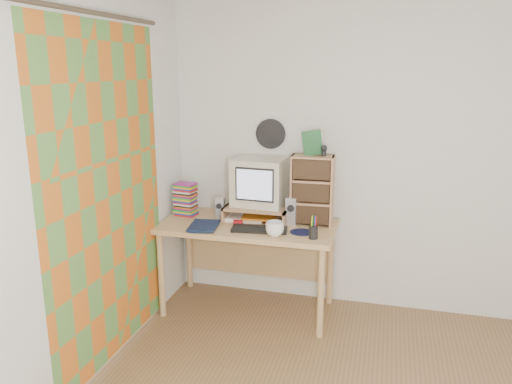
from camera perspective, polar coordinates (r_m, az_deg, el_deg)
The scene contains 20 objects.
back_wall at distance 4.10m, azimuth 14.49°, elevation 3.55°, with size 3.50×3.50×0.00m, color white.
left_wall at distance 2.98m, azimuth -22.03°, elevation -0.94°, with size 3.50×3.50×0.00m, color white.
curtain at distance 3.37m, azimuth -16.49°, elevation -0.59°, with size 2.20×2.20×0.00m, color #C5611B.
wall_disc at distance 4.17m, azimuth 1.68°, elevation 6.66°, with size 0.25×0.25×0.02m, color black.
desk at distance 4.11m, azimuth -0.70°, elevation -5.14°, with size 1.40×0.70×0.75m.
monitor_riser at distance 4.06m, azimuth 0.12°, elevation -1.99°, with size 0.52×0.30×0.12m.
crt_monitor at distance 4.05m, azimuth 0.40°, elevation 1.16°, with size 0.40×0.40×0.38m, color beige.
speaker_left at distance 4.12m, azimuth -4.09°, elevation -1.84°, with size 0.07×0.07×0.18m, color #B0AFB4.
speaker_right at distance 3.96m, azimuth 4.10°, elevation -2.16°, with size 0.08×0.08×0.22m, color #B0AFB4.
keyboard at distance 3.83m, azimuth 0.40°, elevation -4.27°, with size 0.42×0.14×0.03m, color black.
dvd_stack at distance 4.24m, azimuth -8.06°, elevation -1.06°, with size 0.17×0.12×0.24m, color brown, non-canonical shape.
cd_rack at distance 3.95m, azimuth 6.41°, elevation 0.21°, with size 0.33×0.18×0.55m, color tan.
mug at distance 3.71m, azimuth 2.15°, elevation -4.24°, with size 0.14×0.14×0.11m, color white.
diary at distance 3.95m, azimuth -7.52°, elevation -3.62°, with size 0.26×0.20×0.05m, color #101C3D.
mousepad at distance 3.81m, azimuth 5.24°, elevation -4.60°, with size 0.18×0.18×0.00m, color black.
pen_cup at distance 3.67m, azimuth 6.58°, elevation -4.32°, with size 0.07×0.07×0.13m, color black, non-canonical shape.
papers at distance 4.11m, azimuth -0.60°, elevation -2.86°, with size 0.31×0.23×0.04m, color white, non-canonical shape.
red_box at distance 3.97m, azimuth -2.07°, elevation -3.53°, with size 0.07×0.04×0.04m, color red.
game_box at distance 3.90m, azimuth 6.46°, elevation 5.59°, with size 0.15×0.03×0.19m, color #165025.
webcam at distance 3.88m, azimuth 7.76°, elevation 4.71°, with size 0.05×0.05×0.09m, color black, non-canonical shape.
Camera 1 is at (0.02, -2.29, 1.98)m, focal length 35.00 mm.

